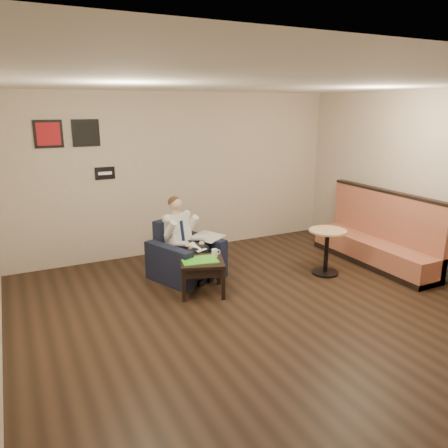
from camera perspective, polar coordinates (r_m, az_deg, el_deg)
name	(u,v)px	position (r m, az deg, el deg)	size (l,w,h in m)	color
ground	(268,317)	(5.63, 5.78, -11.95)	(6.00, 6.00, 0.00)	black
wall_back	(180,174)	(7.80, -5.83, 6.55)	(6.00, 0.02, 2.80)	beige
wall_right	(444,188)	(7.20, 26.80, 4.27)	(0.02, 6.00, 2.80)	beige
ceiling	(275,83)	(5.02, 6.66, 17.80)	(6.00, 6.00, 0.02)	white
seating_sign	(105,173)	(7.41, -15.29, 6.42)	(0.32, 0.02, 0.20)	black
art_print_left	(48,134)	(7.24, -21.96, 10.85)	(0.42, 0.03, 0.42)	#B0151E
art_print_right	(86,133)	(7.30, -17.60, 11.27)	(0.42, 0.03, 0.42)	black
armchair	(186,250)	(6.68, -4.93, -3.46)	(0.90, 0.90, 0.87)	black
seated_man	(191,242)	(6.55, -4.28, -2.34)	(0.57, 0.85, 1.19)	silver
lap_papers	(196,247)	(6.50, -3.69, -3.02)	(0.20, 0.28, 0.01)	white
newspaper	(207,237)	(6.81, -2.21, -1.65)	(0.38, 0.47, 0.01)	silver
side_table	(202,276)	(6.19, -2.90, -6.83)	(0.60, 0.60, 0.49)	black
green_folder	(199,260)	(6.07, -3.22, -4.72)	(0.49, 0.35, 0.01)	#46D32A
coffee_mug	(215,253)	(6.22, -1.22, -3.77)	(0.09, 0.09, 0.10)	white
smartphone	(205,255)	(6.26, -2.56, -4.09)	(0.15, 0.08, 0.01)	black
banquette	(375,229)	(7.60, 19.10, -0.58)	(0.56, 2.36, 1.21)	#A3583F
cafe_table	(326,252)	(7.01, 13.22, -3.57)	(0.58, 0.58, 0.71)	tan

